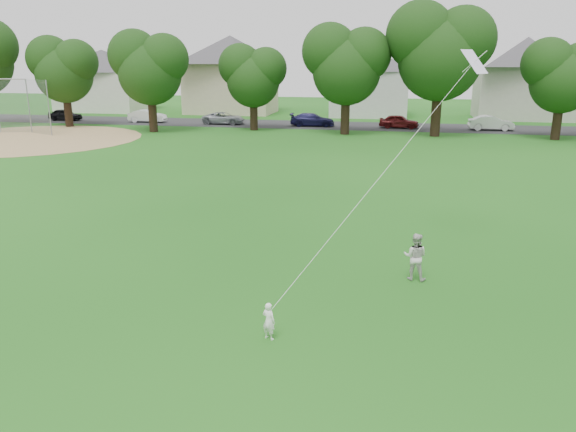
# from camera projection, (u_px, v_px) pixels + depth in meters

# --- Properties ---
(ground) EXTENTS (160.00, 160.00, 0.00)m
(ground) POSITION_uv_depth(u_px,v_px,m) (252.00, 326.00, 13.82)
(ground) COLOR #154E12
(ground) RESTS_ON ground
(street) EXTENTS (90.00, 7.00, 0.01)m
(street) POSITION_uv_depth(u_px,v_px,m) (363.00, 126.00, 53.46)
(street) COLOR #2D2D30
(street) RESTS_ON ground
(dirt_infield) EXTENTS (18.00, 18.00, 0.02)m
(dirt_infield) POSITION_uv_depth(u_px,v_px,m) (27.00, 139.00, 45.04)
(dirt_infield) COLOR #9E7F51
(dirt_infield) RESTS_ON ground
(toddler) EXTENTS (0.39, 0.33, 0.92)m
(toddler) POSITION_uv_depth(u_px,v_px,m) (269.00, 321.00, 13.09)
(toddler) COLOR white
(toddler) RESTS_ON ground
(older_boy) EXTENTS (0.78, 0.65, 1.43)m
(older_boy) POSITION_uv_depth(u_px,v_px,m) (415.00, 257.00, 16.54)
(older_boy) COLOR beige
(older_boy) RESTS_ON ground
(kite) EXTENTS (3.09, 4.73, 11.19)m
(kite) POSITION_uv_depth(u_px,v_px,m) (389.00, 166.00, 15.70)
(kite) COLOR white
(kite) RESTS_ON ground
(tree_row) EXTENTS (82.52, 9.45, 11.31)m
(tree_row) POSITION_uv_depth(u_px,v_px,m) (395.00, 55.00, 45.51)
(tree_row) COLOR black
(tree_row) RESTS_ON ground
(parked_cars) EXTENTS (45.79, 2.06, 1.29)m
(parked_cars) POSITION_uv_depth(u_px,v_px,m) (274.00, 119.00, 53.92)
(parked_cars) COLOR black
(parked_cars) RESTS_ON ground
(house_row) EXTENTS (77.37, 14.23, 10.24)m
(house_row) POSITION_uv_depth(u_px,v_px,m) (363.00, 71.00, 61.72)
(house_row) COLOR silver
(house_row) RESTS_ON ground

